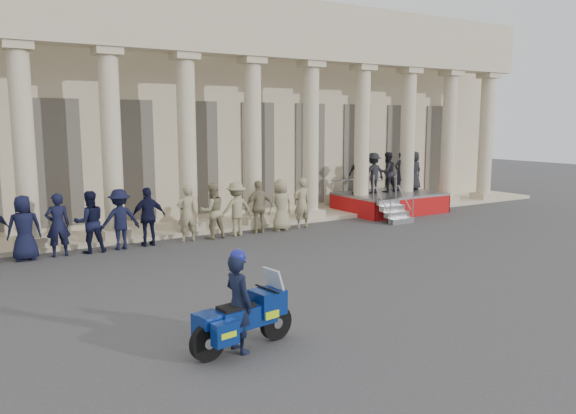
{
  "coord_description": "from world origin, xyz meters",
  "views": [
    {
      "loc": [
        -6.02,
        -10.59,
        3.96
      ],
      "look_at": [
        2.11,
        2.6,
        1.6
      ],
      "focal_mm": 35.0,
      "sensor_mm": 36.0,
      "label": 1
    }
  ],
  "objects": [
    {
      "name": "rider",
      "position": [
        -1.87,
        -2.23,
        0.9
      ],
      "size": [
        0.5,
        0.69,
        1.82
      ],
      "rotation": [
        0.0,
        0.0,
        1.72
      ],
      "color": "black",
      "rests_on": "ground"
    },
    {
      "name": "ground",
      "position": [
        0.0,
        0.0,
        0.0
      ],
      "size": [
        90.0,
        90.0,
        0.0
      ],
      "primitive_type": "plane",
      "color": "#38383A",
      "rests_on": "ground"
    },
    {
      "name": "motorcycle",
      "position": [
        -1.76,
        -2.21,
        0.58
      ],
      "size": [
        2.1,
        0.95,
        1.35
      ],
      "rotation": [
        0.0,
        0.0,
        0.15
      ],
      "color": "black",
      "rests_on": "ground"
    },
    {
      "name": "building",
      "position": [
        -0.0,
        14.74,
        4.52
      ],
      "size": [
        40.0,
        12.5,
        9.0
      ],
      "color": "#BEAF8E",
      "rests_on": "ground"
    },
    {
      "name": "officer_rank",
      "position": [
        -4.56,
        6.82,
        0.95
      ],
      "size": [
        20.41,
        0.72,
        1.9
      ],
      "color": "black",
      "rests_on": "ground"
    },
    {
      "name": "reviewing_stand",
      "position": [
        10.54,
        7.98,
        1.44
      ],
      "size": [
        4.3,
        4.11,
        2.64
      ],
      "color": "gray",
      "rests_on": "ground"
    }
  ]
}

